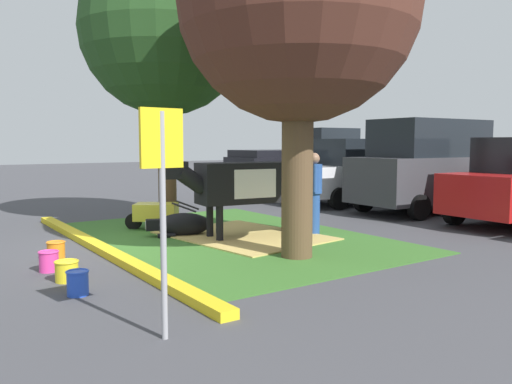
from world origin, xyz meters
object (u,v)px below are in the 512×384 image
at_px(shade_tree_right, 299,3).
at_px(pickup_truck_black, 306,165).
at_px(parking_sign, 162,178).
at_px(bucket_orange, 56,250).
at_px(bucket_blue, 78,282).
at_px(bucket_yellow, 67,271).
at_px(wheelbarrow, 155,212).
at_px(bucket_pink, 49,261).
at_px(person_handler, 314,191).
at_px(shade_tree_left, 165,32).
at_px(suv_dark_grey, 429,166).
at_px(cow_holstein, 249,183).
at_px(calf_lying, 181,225).
at_px(sedan_blue, 354,172).

height_order(shade_tree_right, pickup_truck_black, shade_tree_right).
bearing_deg(shade_tree_right, parking_sign, -58.54).
xyz_separation_m(parking_sign, bucket_orange, (-4.11, -0.03, -1.40)).
bearing_deg(bucket_blue, bucket_yellow, 175.58).
height_order(wheelbarrow, bucket_pink, wheelbarrow).
height_order(shade_tree_right, bucket_pink, shade_tree_right).
xyz_separation_m(person_handler, wheelbarrow, (-2.45, -2.43, -0.53)).
xyz_separation_m(person_handler, bucket_orange, (-0.66, -4.94, -0.76)).
relative_size(shade_tree_right, bucket_pink, 19.78).
bearing_deg(shade_tree_left, suv_dark_grey, 73.06).
distance_m(cow_holstein, bucket_blue, 4.57).
distance_m(person_handler, suv_dark_grey, 5.09).
xyz_separation_m(wheelbarrow, bucket_yellow, (3.24, -2.71, -0.24)).
distance_m(calf_lying, suv_dark_grey, 7.40).
height_order(shade_tree_right, cow_holstein, shade_tree_right).
bearing_deg(bucket_yellow, person_handler, 98.71).
relative_size(calf_lying, suv_dark_grey, 0.28).
height_order(cow_holstein, calf_lying, cow_holstein).
xyz_separation_m(parking_sign, bucket_blue, (-1.93, -0.29, -1.40)).
distance_m(shade_tree_left, suv_dark_grey, 7.82).
height_order(shade_tree_left, sedan_blue, shade_tree_left).
bearing_deg(calf_lying, shade_tree_right, 13.78).
bearing_deg(bucket_orange, suv_dark_grey, 91.61).
xyz_separation_m(pickup_truck_black, suv_dark_grey, (5.14, 0.07, 0.16)).
bearing_deg(parking_sign, bucket_blue, -171.41).
xyz_separation_m(shade_tree_right, calf_lying, (-2.84, -0.70, -3.86)).
xyz_separation_m(person_handler, pickup_truck_black, (-6.08, 4.92, 0.20)).
bearing_deg(pickup_truck_black, bucket_blue, -53.07).
bearing_deg(person_handler, sedan_blue, 126.39).
height_order(bucket_orange, pickup_truck_black, pickup_truck_black).
bearing_deg(parking_sign, sedan_blue, 125.77).
bearing_deg(sedan_blue, suv_dark_grey, 6.68).
xyz_separation_m(calf_lying, parking_sign, (4.85, -2.59, 1.32)).
bearing_deg(bucket_orange, bucket_blue, -6.78).
height_order(sedan_blue, suv_dark_grey, suv_dark_grey).
xyz_separation_m(bucket_blue, sedan_blue, (-4.99, 9.89, 0.82)).
bearing_deg(shade_tree_left, calf_lying, -15.74).
xyz_separation_m(bucket_pink, bucket_blue, (1.46, 0.01, 0.00)).
distance_m(shade_tree_left, calf_lying, 4.50).
relative_size(shade_tree_right, bucket_orange, 19.99).
relative_size(parking_sign, sedan_blue, 0.50).
xyz_separation_m(bucket_orange, bucket_pink, (0.73, -0.27, 0.00)).
bearing_deg(bucket_pink, bucket_yellow, 5.67).
xyz_separation_m(wheelbarrow, pickup_truck_black, (-3.62, 7.35, 0.73)).
xyz_separation_m(shade_tree_right, wheelbarrow, (-3.90, -0.80, -3.71)).
height_order(bucket_pink, suv_dark_grey, suv_dark_grey).
distance_m(bucket_orange, sedan_blue, 10.07).
xyz_separation_m(cow_holstein, bucket_orange, (-0.11, -3.71, -0.94)).
bearing_deg(bucket_orange, bucket_pink, -20.69).
bearing_deg(person_handler, cow_holstein, -113.79).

